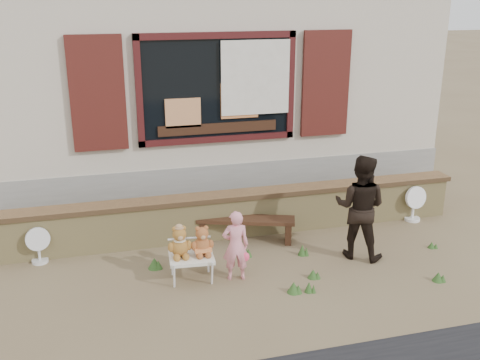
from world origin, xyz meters
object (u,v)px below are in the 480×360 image
object	(u,v)px
bench	(246,224)
folding_chair	(191,257)
adult	(360,207)
child	(236,246)
teddy_bear_right	(202,240)
teddy_bear_left	(179,241)

from	to	relation	value
bench	folding_chair	xyz separation A→B (m)	(-0.97, -0.94, 0.04)
folding_chair	adult	world-z (taller)	adult
child	adult	size ratio (longest dim) A/B	0.64
folding_chair	teddy_bear_right	size ratio (longest dim) A/B	1.51
teddy_bear_left	child	bearing A→B (deg)	-6.57
folding_chair	teddy_bear_right	bearing A→B (deg)	-0.00
folding_chair	teddy_bear_left	size ratio (longest dim) A/B	1.44
teddy_bear_right	child	size ratio (longest dim) A/B	0.42
teddy_bear_right	child	distance (m)	0.43
folding_chair	teddy_bear_right	world-z (taller)	teddy_bear_right
bench	teddy_bear_right	bearing A→B (deg)	-112.17
adult	folding_chair	bearing A→B (deg)	39.55
teddy_bear_left	teddy_bear_right	world-z (taller)	teddy_bear_left
teddy_bear_left	adult	bearing A→B (deg)	6.26
bench	teddy_bear_right	world-z (taller)	teddy_bear_right
teddy_bear_right	child	world-z (taller)	child
child	adult	xyz separation A→B (m)	(1.78, 0.20, 0.26)
child	teddy_bear_left	bearing A→B (deg)	-4.14
folding_chair	teddy_bear_left	bearing A→B (deg)	-180.00
folding_chair	teddy_bear_right	xyz separation A→B (m)	(0.14, -0.01, 0.23)
bench	teddy_bear_right	distance (m)	1.29
teddy_bear_left	folding_chair	bearing A→B (deg)	0.00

